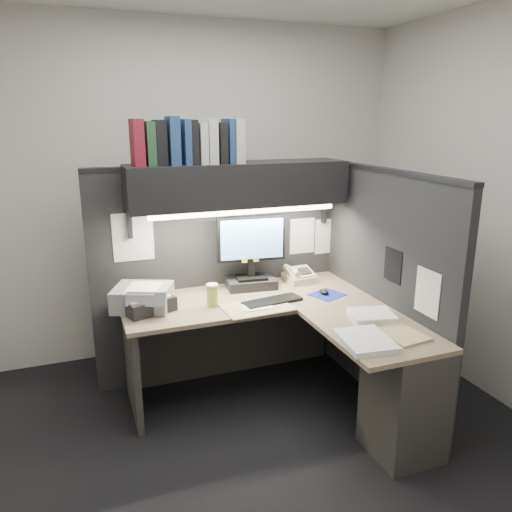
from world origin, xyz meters
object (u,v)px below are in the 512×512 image
printer (143,297)px  telephone (300,276)px  monitor (251,260)px  coffee_cup (212,296)px  notebook_stack (147,304)px  overhead_shelf (238,184)px  keyboard (272,301)px  desk (322,362)px

printer → telephone: bearing=29.1°
monitor → telephone: monitor is taller
coffee_cup → telephone: bearing=18.9°
printer → coffee_cup: bearing=6.7°
telephone → printer: bearing=-176.9°
notebook_stack → overhead_shelf: bearing=15.4°
keyboard → notebook_stack: size_ratio=1.33×
coffee_cup → notebook_stack: bearing=170.6°
desk → notebook_stack: notebook_stack is taller
keyboard → telephone: telephone is taller
monitor → keyboard: bearing=-78.9°
keyboard → coffee_cup: 0.41m
desk → notebook_stack: 1.20m
overhead_shelf → printer: (-0.72, -0.14, -0.70)m
overhead_shelf → keyboard: bearing=-71.3°
keyboard → telephone: (0.37, 0.35, 0.03)m
desk → keyboard: size_ratio=4.11×
overhead_shelf → monitor: overhead_shelf is taller
desk → overhead_shelf: 1.33m
coffee_cup → printer: size_ratio=0.39×
coffee_cup → keyboard: bearing=-12.2°
notebook_stack → coffee_cup: bearing=-9.4°
keyboard → notebook_stack: bearing=161.2°
overhead_shelf → keyboard: 0.85m
overhead_shelf → monitor: 0.56m
printer → notebook_stack: 0.06m
keyboard → printer: 0.87m
monitor → notebook_stack: bearing=-160.9°
keyboard → coffee_cup: coffee_cup is taller
telephone → printer: size_ratio=0.60×
monitor → printer: size_ratio=1.49×
monitor → telephone: size_ratio=2.46×
desk → overhead_shelf: (-0.30, 0.75, 1.06)m
overhead_shelf → monitor: size_ratio=2.87×
telephone → coffee_cup: 0.81m
telephone → notebook_stack: 1.21m
overhead_shelf → notebook_stack: (-0.71, -0.19, -0.72)m
overhead_shelf → telephone: size_ratio=7.07×
telephone → printer: printer is taller
coffee_cup → desk: bearing=-40.0°
desk → monitor: bearing=105.9°
monitor → desk: bearing=-67.9°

